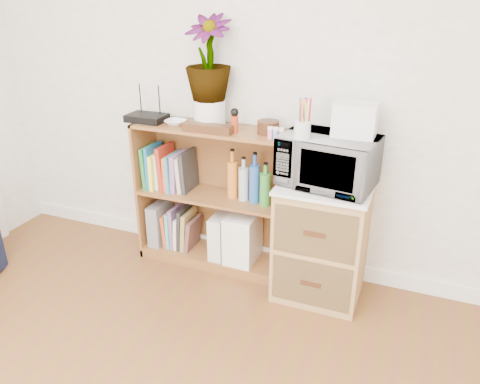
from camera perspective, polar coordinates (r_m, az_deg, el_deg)
The scene contains 21 objects.
skirting_board at distance 3.26m, azimuth 3.47°, elevation -7.55°, with size 4.00×0.02×0.10m, color white.
bookshelf at distance 3.06m, azimuth -3.40°, elevation -0.72°, with size 1.00×0.30×0.95m, color brown.
wicker_unit at distance 2.84m, azimuth 9.92°, elevation -5.92°, with size 0.50×0.45×0.70m, color #9E7542.
microwave at distance 2.62m, azimuth 10.65°, elevation 3.76°, with size 0.51×0.35×0.28m, color white.
pen_cup at distance 2.49m, azimuth 7.59°, elevation 7.50°, with size 0.09×0.09×0.10m, color silver.
small_appliance at distance 2.59m, azimuth 13.89°, elevation 8.59°, with size 0.22×0.19×0.18m, color silver.
router at distance 3.08m, azimuth -11.29°, elevation 8.86°, with size 0.25×0.17×0.04m, color black.
white_bowl at distance 2.97m, azimuth -7.84°, elevation 8.40°, with size 0.13×0.13×0.03m, color silver.
plant_pot at distance 2.90m, azimuth -3.71°, elevation 9.56°, with size 0.19×0.19×0.16m, color white.
potted_plant at distance 2.84m, azimuth -3.89°, elevation 15.98°, with size 0.27×0.27×0.49m, color #376729.
trinket_box at distance 2.79m, azimuth -3.97°, elevation 7.77°, with size 0.31×0.08×0.05m, color #3C1F10.
kokeshi_doll at distance 2.78m, azimuth -0.67°, elevation 8.28°, with size 0.04×0.04×0.10m, color #A73214.
wooden_bowl at distance 2.76m, azimuth 3.46°, elevation 7.90°, with size 0.13×0.13×0.08m, color #341D0E.
paint_jars at distance 2.65m, azimuth 4.38°, elevation 6.97°, with size 0.11×0.04×0.06m, color pink.
file_box at distance 3.35m, azimuth -9.66°, elevation -3.66°, with size 0.09×0.23×0.29m, color slate.
magazine_holder_left at distance 3.14m, azimuth -2.33°, elevation -5.24°, with size 0.09×0.24×0.30m, color silver.
magazine_holder_mid at distance 3.10m, azimuth -0.41°, elevation -5.38°, with size 0.10×0.26×0.33m, color white.
magazine_holder_right at distance 3.07m, azimuth 1.07°, elevation -5.64°, with size 0.10×0.26×0.33m, color white.
cookbooks at distance 3.14m, azimuth -8.66°, elevation 2.74°, with size 0.31×0.20×0.29m.
liquor_bottles at distance 2.90m, azimuth 1.07°, elevation 1.60°, with size 0.30×0.07×0.32m.
lower_books at distance 3.28m, azimuth -7.18°, elevation -4.42°, with size 0.23×0.19×0.30m.
Camera 1 is at (0.85, -0.41, 1.74)m, focal length 35.00 mm.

